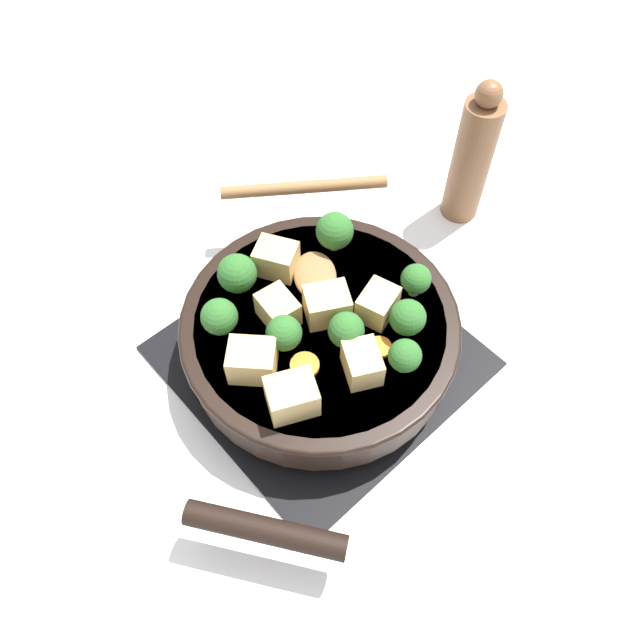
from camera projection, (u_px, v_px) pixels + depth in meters
name	position (u px, v px, depth m)	size (l,w,h in m)	color
ground_plane	(320.00, 357.00, 0.74)	(2.40, 2.40, 0.00)	white
front_burner_grate	(320.00, 352.00, 0.73)	(0.31, 0.31, 0.03)	black
skillet_pan	(320.00, 333.00, 0.69)	(0.39, 0.35, 0.05)	black
wooden_spoon	(309.00, 226.00, 0.74)	(0.21, 0.22, 0.02)	olive
tofu_cube_center_large	(255.00, 364.00, 0.62)	(0.05, 0.04, 0.04)	#DBB770
tofu_cube_near_handle	(378.00, 304.00, 0.66)	(0.04, 0.03, 0.03)	#DBB770
tofu_cube_east_chunk	(278.00, 309.00, 0.66)	(0.04, 0.03, 0.03)	#DBB770
tofu_cube_west_chunk	(292.00, 396.00, 0.60)	(0.05, 0.04, 0.04)	#DBB770
tofu_cube_back_piece	(276.00, 259.00, 0.69)	(0.04, 0.04, 0.04)	#DBB770
tofu_cube_front_piece	(330.00, 308.00, 0.66)	(0.05, 0.04, 0.04)	#DBB770
tofu_cube_mid_small	(362.00, 363.00, 0.62)	(0.04, 0.03, 0.03)	#DBB770
broccoli_floret_near_spoon	(405.00, 356.00, 0.62)	(0.03, 0.03, 0.04)	#709956
broccoli_floret_center_top	(287.00, 336.00, 0.63)	(0.04, 0.04, 0.04)	#709956
broccoli_floret_east_rim	(408.00, 318.00, 0.64)	(0.04, 0.04, 0.05)	#709956
broccoli_floret_west_rim	(348.00, 329.00, 0.63)	(0.04, 0.04, 0.05)	#709956
broccoli_floret_north_edge	(335.00, 231.00, 0.70)	(0.04, 0.04, 0.05)	#709956
broccoli_floret_south_cluster	(416.00, 279.00, 0.67)	(0.03, 0.03, 0.04)	#709956
broccoli_floret_mid_floret	(219.00, 317.00, 0.64)	(0.04, 0.04, 0.05)	#709956
broccoli_floret_small_inner	(237.00, 274.00, 0.67)	(0.04, 0.04, 0.05)	#709956
carrot_slice_orange_thin	(305.00, 365.00, 0.64)	(0.03, 0.03, 0.01)	orange
carrot_slice_near_center	(380.00, 347.00, 0.65)	(0.03, 0.03, 0.01)	orange
pepper_mill	(472.00, 158.00, 0.79)	(0.05, 0.05, 0.21)	brown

